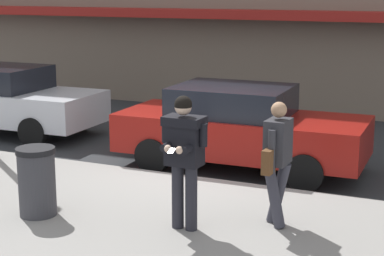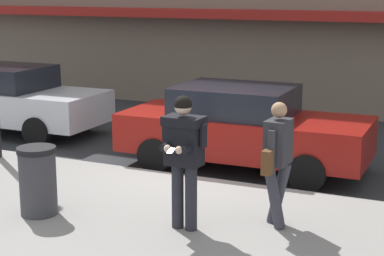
% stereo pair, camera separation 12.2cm
% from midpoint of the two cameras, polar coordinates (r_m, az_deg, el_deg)
% --- Properties ---
extents(ground_plane, '(80.00, 80.00, 0.00)m').
position_cam_midpoint_polar(ground_plane, '(11.25, -0.34, -4.62)').
color(ground_plane, '#2B2D30').
extents(sidewalk, '(32.00, 5.30, 0.14)m').
position_cam_midpoint_polar(sidewalk, '(8.40, -2.26, -10.19)').
color(sidewalk, gray).
rests_on(sidewalk, ground).
extents(curb_paint_line, '(28.00, 0.12, 0.01)m').
position_cam_midpoint_polar(curb_paint_line, '(10.93, 4.56, -5.15)').
color(curb_paint_line, silver).
rests_on(curb_paint_line, ground).
extents(parked_sedan_near, '(4.53, 1.99, 1.54)m').
position_cam_midpoint_polar(parked_sedan_near, '(15.30, -16.64, 2.47)').
color(parked_sedan_near, silver).
rests_on(parked_sedan_near, ground).
extents(parked_sedan_mid, '(4.54, 2.01, 1.54)m').
position_cam_midpoint_polar(parked_sedan_mid, '(11.76, 3.94, 0.09)').
color(parked_sedan_mid, maroon).
rests_on(parked_sedan_mid, ground).
extents(man_texting_on_phone, '(0.65, 0.59, 1.81)m').
position_cam_midpoint_polar(man_texting_on_phone, '(8.33, -1.14, -1.80)').
color(man_texting_on_phone, '#23232B').
rests_on(man_texting_on_phone, sidewalk).
extents(pedestrian_with_bag, '(0.34, 0.72, 1.70)m').
position_cam_midpoint_polar(pedestrian_with_bag, '(8.56, 7.16, -2.51)').
color(pedestrian_with_bag, '#33333D').
rests_on(pedestrian_with_bag, sidewalk).
extents(trash_bin, '(0.55, 0.55, 0.98)m').
position_cam_midpoint_polar(trash_bin, '(9.29, -13.99, -4.62)').
color(trash_bin, '#38383D').
rests_on(trash_bin, sidewalk).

